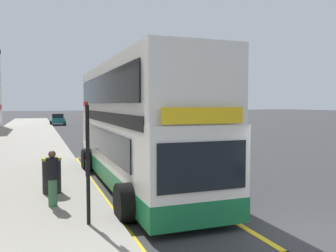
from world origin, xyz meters
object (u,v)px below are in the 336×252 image
object	(u,v)px
parked_car_black_across	(90,117)
bus_stop_sign	(87,153)
pedestrian_waiting_near_sign	(52,176)
parked_car_teal_kerbside	(58,119)
parked_car_maroon_ahead	(108,121)
double_decker_bus	(135,129)
litter_bin	(52,175)

from	to	relation	value
parked_car_black_across	bus_stop_sign	bearing A→B (deg)	-99.55
pedestrian_waiting_near_sign	parked_car_teal_kerbside	bearing A→B (deg)	86.86
parked_car_maroon_ahead	parked_car_teal_kerbside	size ratio (longest dim) A/B	1.00
parked_car_maroon_ahead	parked_car_teal_kerbside	bearing A→B (deg)	125.59
bus_stop_sign	double_decker_bus	bearing A→B (deg)	61.39
double_decker_bus	parked_car_teal_kerbside	world-z (taller)	double_decker_bus
pedestrian_waiting_near_sign	double_decker_bus	bearing A→B (deg)	38.91
parked_car_maroon_ahead	parked_car_black_across	world-z (taller)	same
parked_car_black_across	litter_bin	bearing A→B (deg)	-100.89
double_decker_bus	parked_car_maroon_ahead	world-z (taller)	double_decker_bus
pedestrian_waiting_near_sign	parked_car_maroon_ahead	bearing A→B (deg)	76.99
bus_stop_sign	parked_car_maroon_ahead	size ratio (longest dim) A/B	0.69
double_decker_bus	pedestrian_waiting_near_sign	size ratio (longest dim) A/B	7.32
litter_bin	parked_car_maroon_ahead	bearing A→B (deg)	76.47
parked_car_maroon_ahead	bus_stop_sign	bearing A→B (deg)	-103.06
parked_car_maroon_ahead	pedestrian_waiting_near_sign	bearing A→B (deg)	-104.76
double_decker_bus	parked_car_teal_kerbside	xyz separation A→B (m)	(-0.70, 40.08, -1.27)
bus_stop_sign	pedestrian_waiting_near_sign	size ratio (longest dim) A/B	1.85
bus_stop_sign	parked_car_teal_kerbside	size ratio (longest dim) A/B	0.69
parked_car_black_across	litter_bin	distance (m)	49.24
parked_car_maroon_ahead	parked_car_teal_kerbside	xyz separation A→B (m)	(-5.75, 7.53, 0.00)
double_decker_bus	litter_bin	world-z (taller)	double_decker_bus
double_decker_bus	parked_car_maroon_ahead	bearing A→B (deg)	81.18
parked_car_teal_kerbside	pedestrian_waiting_near_sign	world-z (taller)	pedestrian_waiting_near_sign
parked_car_maroon_ahead	parked_car_teal_kerbside	distance (m)	9.48
bus_stop_sign	parked_car_teal_kerbside	bearing A→B (deg)	87.93
double_decker_bus	parked_car_black_across	world-z (taller)	double_decker_bus
parked_car_black_across	parked_car_teal_kerbside	xyz separation A→B (m)	(-5.69, -7.62, 0.00)
parked_car_black_across	parked_car_maroon_ahead	bearing A→B (deg)	-91.34
parked_car_maroon_ahead	parked_car_teal_kerbside	world-z (taller)	same
parked_car_maroon_ahead	pedestrian_waiting_near_sign	world-z (taller)	pedestrian_waiting_near_sign
parked_car_black_across	parked_car_teal_kerbside	bearing A→B (deg)	-128.32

